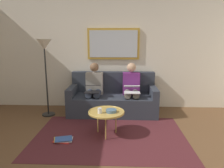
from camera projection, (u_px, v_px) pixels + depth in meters
ground_plane at (107, 167)px, 2.88m from camera, size 6.00×5.20×0.10m
wall_rear at (114, 54)px, 5.15m from camera, size 6.00×0.12×2.60m
area_rug at (110, 136)px, 3.70m from camera, size 2.60×1.80×0.01m
couch at (113, 99)px, 4.88m from camera, size 1.95×0.90×0.90m
framed_mirror at (113, 44)px, 5.00m from camera, size 1.23×0.05×0.73m
coffee_table at (106, 112)px, 3.67m from camera, size 0.63×0.63×0.44m
cup at (100, 111)px, 3.57m from camera, size 0.07×0.07×0.09m
bowl at (111, 111)px, 3.62m from camera, size 0.18×0.18×0.05m
person_left at (131, 87)px, 4.73m from camera, size 0.38×0.58×1.14m
laptop_white at (132, 89)px, 4.49m from camera, size 0.33×0.34×0.15m
person_right at (94, 87)px, 4.77m from camera, size 0.38×0.58×1.14m
laptop_black at (93, 88)px, 4.52m from camera, size 0.31×0.35×0.15m
magazine_stack at (63, 139)px, 3.52m from camera, size 0.34×0.29×0.04m
standing_lamp at (45, 53)px, 4.46m from camera, size 0.32×0.32×1.66m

